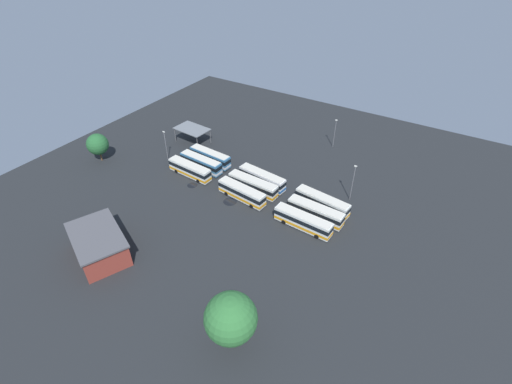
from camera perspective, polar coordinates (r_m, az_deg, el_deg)
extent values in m
plane|color=black|center=(84.94, -0.52, 0.03)|extent=(110.75, 110.75, 0.00)
cube|color=silver|center=(80.21, 10.07, -1.57)|extent=(12.24, 3.87, 2.95)
cube|color=beige|center=(79.28, 10.19, -0.69)|extent=(11.74, 3.62, 0.14)
cube|color=black|center=(79.93, 10.11, -1.30)|extent=(12.31, 3.91, 0.94)
cube|color=orange|center=(80.72, 10.01, -2.03)|extent=(12.31, 3.91, 0.59)
cube|color=black|center=(82.19, 6.53, 0.37)|extent=(0.30, 1.97, 1.09)
cylinder|color=black|center=(81.61, 7.35, -1.63)|extent=(1.03, 0.42, 1.00)
cylinder|color=black|center=(83.14, 8.18, -0.90)|extent=(1.03, 0.42, 1.00)
cylinder|color=black|center=(78.98, 11.88, -3.72)|extent=(1.03, 0.42, 1.00)
cylinder|color=black|center=(80.57, 12.65, -2.92)|extent=(1.03, 0.42, 1.00)
cube|color=silver|center=(77.45, 9.07, -3.04)|extent=(11.96, 2.93, 2.95)
cube|color=beige|center=(76.48, 9.18, -2.15)|extent=(11.47, 2.72, 0.14)
cube|color=black|center=(77.15, 9.10, -2.77)|extent=(12.02, 2.97, 0.94)
cube|color=orange|center=(77.97, 9.01, -3.51)|extent=(12.02, 2.97, 0.59)
cube|color=black|center=(79.09, 5.29, -1.19)|extent=(0.15, 1.97, 1.09)
cylinder|color=black|center=(78.66, 6.24, -3.23)|extent=(1.01, 0.34, 1.00)
cylinder|color=black|center=(80.21, 7.02, -2.39)|extent=(1.01, 0.34, 1.00)
cylinder|color=black|center=(76.45, 11.05, -5.19)|extent=(1.01, 0.34, 1.00)
cylinder|color=black|center=(78.04, 11.75, -4.28)|extent=(1.01, 0.34, 1.00)
cube|color=silver|center=(74.89, 7.20, -4.45)|extent=(12.17, 3.00, 2.95)
cube|color=beige|center=(73.89, 7.29, -3.55)|extent=(11.68, 2.79, 0.14)
cube|color=black|center=(74.59, 7.22, -4.18)|extent=(12.23, 3.04, 0.94)
cube|color=orange|center=(75.43, 7.15, -4.92)|extent=(12.23, 3.04, 0.59)
cube|color=black|center=(76.71, 3.29, -2.46)|extent=(0.16, 1.97, 1.09)
cylinder|color=black|center=(76.28, 4.26, -4.59)|extent=(1.01, 0.35, 1.00)
cylinder|color=black|center=(77.75, 5.11, -3.70)|extent=(1.01, 0.35, 1.00)
cylinder|color=black|center=(73.86, 9.25, -6.72)|extent=(1.01, 0.35, 1.00)
cylinder|color=black|center=(75.38, 10.03, -5.76)|extent=(1.01, 0.35, 1.00)
cube|color=silver|center=(86.20, 0.96, 2.09)|extent=(11.98, 3.72, 2.95)
cube|color=beige|center=(85.33, 0.97, 2.94)|extent=(11.49, 3.48, 0.14)
cube|color=black|center=(85.93, 0.96, 2.35)|extent=(12.05, 3.77, 0.94)
cube|color=#1E56A8|center=(86.67, 0.95, 1.64)|extent=(12.05, 3.77, 0.59)
cube|color=black|center=(88.98, -2.05, 3.73)|extent=(0.28, 1.97, 1.09)
cylinder|color=black|center=(88.09, -1.37, 1.92)|extent=(1.03, 0.41, 1.00)
cylinder|color=black|center=(89.50, -0.47, 2.56)|extent=(1.03, 0.41, 1.00)
cylinder|color=black|center=(84.45, 2.45, 0.17)|extent=(1.03, 0.41, 1.00)
cylinder|color=black|center=(85.91, 3.33, 0.85)|extent=(1.03, 0.41, 1.00)
cube|color=silver|center=(84.03, -0.47, 1.07)|extent=(12.15, 2.97, 2.95)
cube|color=beige|center=(83.14, -0.47, 1.94)|extent=(11.66, 2.75, 0.14)
cube|color=black|center=(83.75, -0.47, 1.33)|extent=(12.21, 3.01, 0.94)
cube|color=orange|center=(84.51, -0.47, 0.61)|extent=(12.21, 3.01, 0.59)
cube|color=black|center=(86.71, -3.74, 2.69)|extent=(0.15, 1.97, 1.09)
cylinder|color=black|center=(85.87, -2.93, 0.85)|extent=(1.01, 0.35, 1.00)
cylinder|color=black|center=(87.29, -2.06, 1.55)|extent=(1.01, 0.35, 1.00)
cylinder|color=black|center=(82.36, 1.22, -0.88)|extent=(1.01, 0.35, 1.00)
cylinder|color=black|center=(83.85, 2.06, -0.12)|extent=(1.01, 0.35, 1.00)
cube|color=silver|center=(81.76, -2.18, -0.10)|extent=(11.82, 3.64, 2.95)
cube|color=beige|center=(80.85, -2.20, 0.77)|extent=(11.34, 3.40, 0.14)
cube|color=black|center=(81.48, -2.19, 0.16)|extent=(11.88, 3.68, 0.94)
cube|color=orange|center=(82.26, -2.17, -0.56)|extent=(11.88, 3.68, 0.59)
cube|color=black|center=(84.64, -5.22, 1.66)|extent=(0.27, 1.97, 1.09)
cylinder|color=black|center=(83.81, -4.54, -0.25)|extent=(1.03, 0.41, 1.00)
cylinder|color=black|center=(85.11, -3.54, 0.46)|extent=(1.03, 0.41, 1.00)
cylinder|color=black|center=(80.04, -0.69, -2.16)|extent=(1.03, 0.41, 1.00)
cylinder|color=black|center=(81.40, 0.29, -1.39)|extent=(1.03, 0.41, 1.00)
cube|color=teal|center=(94.87, -7.01, 5.33)|extent=(11.62, 3.22, 2.95)
cube|color=beige|center=(94.08, -7.08, 6.13)|extent=(11.15, 2.99, 0.14)
cube|color=black|center=(94.62, -7.03, 5.57)|extent=(11.68, 3.26, 0.94)
cube|color=silver|center=(95.29, -6.97, 4.90)|extent=(11.68, 3.26, 0.59)
cube|color=black|center=(98.13, -9.55, 6.60)|extent=(0.20, 1.97, 1.09)
cylinder|color=black|center=(97.03, -8.96, 5.02)|extent=(1.02, 0.37, 1.00)
cylinder|color=black|center=(98.35, -8.07, 5.58)|extent=(1.02, 0.37, 1.00)
cylinder|color=black|center=(92.77, -5.77, 3.71)|extent=(1.02, 0.37, 1.00)
cylinder|color=black|center=(94.15, -4.89, 4.30)|extent=(1.02, 0.37, 1.00)
cube|color=teal|center=(92.73, -8.39, 4.39)|extent=(11.66, 3.10, 2.95)
cube|color=beige|center=(91.92, -8.47, 5.21)|extent=(11.19, 2.88, 0.14)
cube|color=black|center=(92.48, -8.42, 4.64)|extent=(11.72, 3.14, 0.94)
cube|color=silver|center=(93.16, -8.35, 3.97)|extent=(11.72, 3.14, 0.59)
cube|color=black|center=(96.04, -10.98, 5.71)|extent=(0.18, 1.97, 1.09)
cylinder|color=black|center=(94.95, -10.37, 4.10)|extent=(1.02, 0.36, 1.00)
cylinder|color=black|center=(96.24, -9.46, 4.68)|extent=(1.02, 0.36, 1.00)
cylinder|color=black|center=(90.63, -7.12, 2.72)|extent=(1.02, 0.36, 1.00)
cylinder|color=black|center=(91.98, -6.21, 3.35)|extent=(1.02, 0.36, 1.00)
cube|color=silver|center=(90.69, -10.07, 3.40)|extent=(11.70, 3.14, 2.95)
cube|color=beige|center=(89.87, -10.17, 4.22)|extent=(11.22, 2.92, 0.14)
cube|color=black|center=(90.44, -10.10, 3.65)|extent=(11.76, 3.18, 0.94)
cube|color=orange|center=(91.14, -10.02, 2.96)|extent=(11.76, 3.18, 0.59)
cube|color=black|center=(94.11, -12.65, 4.78)|extent=(0.19, 1.97, 1.09)
cylinder|color=black|center=(93.04, -12.05, 3.12)|extent=(1.02, 0.36, 1.00)
cylinder|color=black|center=(94.25, -11.09, 3.73)|extent=(1.02, 0.36, 1.00)
cylinder|color=black|center=(88.58, -8.81, 1.66)|extent=(1.02, 0.36, 1.00)
cylinder|color=black|center=(89.86, -7.86, 2.32)|extent=(1.02, 0.36, 1.00)
cube|color=maroon|center=(74.36, -22.83, -7.49)|extent=(14.06, 11.91, 4.61)
cube|color=#4C4C51|center=(72.77, -23.28, -6.07)|extent=(14.90, 12.62, 0.36)
cube|color=black|center=(79.74, -23.75, -5.55)|extent=(0.78, 1.67, 2.20)
cube|color=slate|center=(104.02, -9.76, 9.49)|extent=(9.35, 6.39, 0.20)
cylinder|color=#59595B|center=(106.23, -12.25, 8.50)|extent=(0.20, 0.20, 3.98)
cylinder|color=#59595B|center=(109.27, -10.29, 9.58)|extent=(0.20, 0.20, 3.98)
cylinder|color=#59595B|center=(100.74, -8.95, 7.27)|extent=(0.20, 0.20, 3.98)
cylinder|color=#59595B|center=(103.94, -6.98, 8.43)|extent=(0.20, 0.20, 3.98)
cylinder|color=slate|center=(82.81, 14.51, 1.24)|extent=(0.16, 0.16, 8.53)
cube|color=silver|center=(80.40, 14.99, 3.83)|extent=(0.56, 0.28, 0.20)
cylinder|color=slate|center=(97.10, -13.58, 6.77)|extent=(0.16, 0.16, 7.82)
cube|color=silver|center=(95.20, -13.92, 8.90)|extent=(0.56, 0.28, 0.20)
cylinder|color=slate|center=(102.48, 11.89, 8.65)|extent=(0.16, 0.16, 7.72)
cube|color=silver|center=(100.70, 12.18, 10.67)|extent=(0.56, 0.28, 0.20)
cylinder|color=brown|center=(103.56, -22.60, 5.07)|extent=(0.44, 0.44, 2.35)
sphere|color=#235B2D|center=(101.95, -23.04, 6.72)|extent=(5.35, 5.35, 5.35)
cylinder|color=brown|center=(57.92, -3.68, -21.37)|extent=(0.44, 0.44, 3.15)
sphere|color=#2D6B33|center=(53.94, -3.88, -18.68)|extent=(7.50, 7.50, 7.50)
cylinder|color=brown|center=(58.44, -3.68, -21.15)|extent=(0.44, 0.44, 2.50)
sphere|color=#2D6B33|center=(55.08, -3.85, -18.90)|extent=(6.55, 6.55, 6.55)
cylinder|color=black|center=(82.25, -3.97, -1.47)|extent=(3.05, 3.05, 0.01)
cylinder|color=black|center=(88.26, -9.70, 1.02)|extent=(2.38, 2.38, 0.01)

